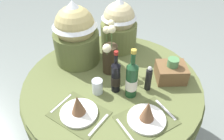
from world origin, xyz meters
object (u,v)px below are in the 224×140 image
Objects in this scene: place_setting_left at (78,109)px; gift_tub_back_centre at (119,23)px; woven_basket_side_right at (171,72)px; pepper_mill at (148,79)px; flower_vase at (110,55)px; wine_bottle_centre at (132,79)px; dining_table at (112,95)px; wine_bottle_left at (116,77)px; gift_tub_back_left at (75,31)px; tumbler_near_right at (97,86)px; place_setting_right at (147,115)px.

place_setting_left is 0.94× the size of gift_tub_back_centre.
gift_tub_back_centre is 2.13× the size of woven_basket_side_right.
gift_tub_back_centre is at bearing 107.67° from pepper_mill.
wine_bottle_centre is at bearing -62.44° from flower_vase.
woven_basket_side_right is at bearing -51.05° from gift_tub_back_centre.
dining_table is at bearing 130.80° from wine_bottle_centre.
wine_bottle_centre is 0.14m from pepper_mill.
wine_bottle_left is at bearing -77.00° from dining_table.
gift_tub_back_left is (-0.05, 0.59, 0.22)m from place_setting_left.
pepper_mill is (0.35, 0.02, 0.04)m from tumbler_near_right.
gift_tub_back_left is at bearing 144.35° from pepper_mill.
flower_vase is at bearing 141.63° from pepper_mill.
gift_tub_back_left reaches higher than place_setting_left.
wine_bottle_centre reaches higher than place_setting_left.
flower_vase is 0.34m from pepper_mill.
place_setting_right is at bearing -66.42° from flower_vase.
gift_tub_back_left reaches higher than place_setting_right.
gift_tub_back_left reaches higher than wine_bottle_centre.
pepper_mill is 0.59m from gift_tub_back_centre.
place_setting_left reaches higher than tumbler_near_right.
pepper_mill reaches higher than woven_basket_side_right.
pepper_mill is at bearing -72.33° from gift_tub_back_centre.
wine_bottle_left reaches higher than place_setting_right.
tumbler_near_right is (-0.23, 0.03, -0.09)m from wine_bottle_centre.
wine_bottle_centre is 3.50× the size of tumbler_near_right.
flower_vase is 1.23× the size of wine_bottle_left.
pepper_mill is at bearing 3.53° from tumbler_near_right.
pepper_mill is at bearing -38.37° from flower_vase.
wine_bottle_centre is at bearing -49.20° from dining_table.
dining_table is 0.36m from pepper_mill.
woven_basket_side_right is at bearing 25.79° from place_setting_left.
dining_table is 0.49m from woven_basket_side_right.
place_setting_right is 0.25m from wine_bottle_centre.
wine_bottle_left is 0.15m from tumbler_near_right.
place_setting_left is at bearing -111.13° from gift_tub_back_centre.
gift_tub_back_centre is at bearing 72.51° from tumbler_near_right.
place_setting_left is 1.01× the size of place_setting_right.
wine_bottle_left is 3.08× the size of tumbler_near_right.
woven_basket_side_right is (0.36, -0.45, -0.17)m from gift_tub_back_centre.
pepper_mill is (0.47, 0.22, 0.05)m from place_setting_left.
dining_table is 0.33m from flower_vase.
wine_bottle_left is at bearing -165.69° from woven_basket_side_right.
dining_table is 2.95× the size of gift_tub_back_centre.
pepper_mill is (0.25, -0.09, 0.24)m from dining_table.
flower_vase reaches higher than dining_table.
gift_tub_back_centre is (-0.05, 0.60, 0.10)m from wine_bottle_centre.
place_setting_right is 0.93× the size of gift_tub_back_centre.
place_setting_left is 0.42m from place_setting_right.
wine_bottle_left is at bearing -52.17° from gift_tub_back_left.
woven_basket_side_right reaches higher than tumbler_near_right.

